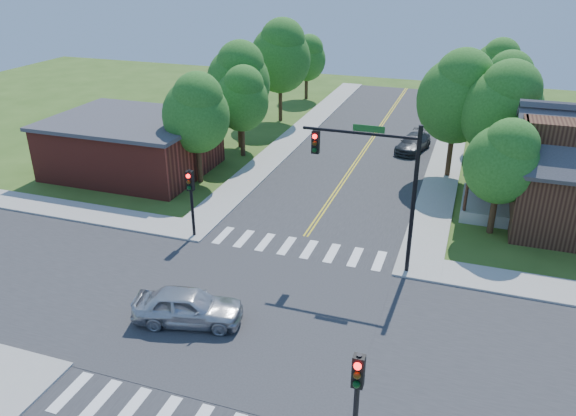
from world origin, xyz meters
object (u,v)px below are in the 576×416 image
at_px(signal_pole_se, 357,387).
at_px(car_dgrey, 413,144).
at_px(car_silver, 188,307).
at_px(signal_pole_nw, 191,191).
at_px(signal_mast_ne, 378,173).

distance_m(signal_pole_se, car_dgrey, 29.36).
relative_size(car_silver, car_dgrey, 1.04).
bearing_deg(signal_pole_se, signal_pole_nw, 135.00).
bearing_deg(car_silver, car_dgrey, -26.11).
relative_size(signal_pole_se, car_dgrey, 0.83).
relative_size(signal_mast_ne, signal_pole_se, 1.89).
xyz_separation_m(signal_mast_ne, car_silver, (-6.16, -6.84, -4.09)).
bearing_deg(signal_mast_ne, car_dgrey, 91.31).
relative_size(signal_pole_nw, car_dgrey, 0.83).
bearing_deg(signal_pole_nw, signal_pole_se, -45.00).
distance_m(signal_pole_se, car_silver, 9.18).
xyz_separation_m(signal_pole_nw, car_silver, (3.35, -6.83, -1.90)).
xyz_separation_m(signal_mast_ne, signal_pole_nw, (-9.51, -0.01, -2.19)).
bearing_deg(car_dgrey, signal_pole_se, -73.74).
xyz_separation_m(signal_pole_se, car_dgrey, (-2.10, 29.21, -2.04)).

